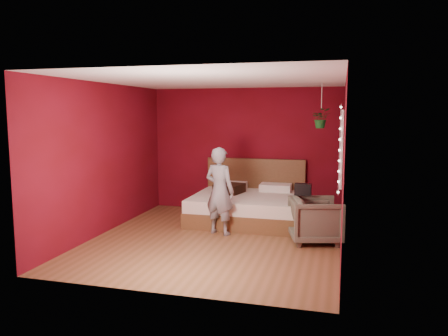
# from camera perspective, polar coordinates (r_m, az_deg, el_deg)

# --- Properties ---
(floor) EXTENTS (4.50, 4.50, 0.00)m
(floor) POSITION_cam_1_polar(r_m,az_deg,el_deg) (7.33, -1.11, -9.32)
(floor) COLOR brown
(floor) RESTS_ON ground
(room_walls) EXTENTS (4.04, 4.54, 2.62)m
(room_walls) POSITION_cam_1_polar(r_m,az_deg,el_deg) (7.04, -1.14, 3.90)
(room_walls) COLOR maroon
(room_walls) RESTS_ON ground
(window) EXTENTS (0.05, 0.97, 1.27)m
(window) POSITION_cam_1_polar(r_m,az_deg,el_deg) (7.67, 15.07, 2.58)
(window) COLOR white
(window) RESTS_ON room_walls
(fairy_lights) EXTENTS (0.04, 0.04, 1.45)m
(fairy_lights) POSITION_cam_1_polar(r_m,az_deg,el_deg) (7.14, 14.86, 2.26)
(fairy_lights) COLOR silver
(fairy_lights) RESTS_ON room_walls
(bed) EXTENTS (2.06, 1.75, 1.13)m
(bed) POSITION_cam_1_polar(r_m,az_deg,el_deg) (8.53, 3.15, -4.90)
(bed) COLOR brown
(bed) RESTS_ON ground
(person) EXTENTS (0.64, 0.51, 1.51)m
(person) POSITION_cam_1_polar(r_m,az_deg,el_deg) (7.49, -0.58, -3.02)
(person) COLOR gray
(person) RESTS_ON ground
(armchair) EXTENTS (0.97, 0.95, 0.72)m
(armchair) POSITION_cam_1_polar(r_m,az_deg,el_deg) (7.26, 11.86, -6.68)
(armchair) COLOR #5E5D4A
(armchair) RESTS_ON ground
(handbag) EXTENTS (0.27, 0.14, 0.19)m
(handbag) POSITION_cam_1_polar(r_m,az_deg,el_deg) (7.40, 10.27, -2.75)
(handbag) COLOR black
(handbag) RESTS_ON armchair
(throw_pillow) EXTENTS (0.60, 0.60, 0.18)m
(throw_pillow) POSITION_cam_1_polar(r_m,az_deg,el_deg) (8.63, 0.69, -2.67)
(throw_pillow) COLOR black
(throw_pillow) RESTS_ON bed
(hanging_plant) EXTENTS (0.35, 0.32, 0.78)m
(hanging_plant) POSITION_cam_1_polar(r_m,az_deg,el_deg) (7.88, 12.57, 6.37)
(hanging_plant) COLOR silver
(hanging_plant) RESTS_ON room_walls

